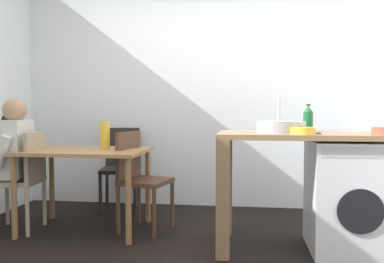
{
  "coord_description": "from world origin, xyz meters",
  "views": [
    {
      "loc": [
        0.44,
        -2.76,
        1.09
      ],
      "look_at": [
        0.02,
        0.45,
        0.92
      ],
      "focal_mm": 36.74,
      "sensor_mm": 36.0,
      "label": 1
    }
  ],
  "objects_px": {
    "bottle_tall_green": "(308,119)",
    "chair_opposite": "(139,175)",
    "dining_table": "(85,160)",
    "washing_machine": "(349,196)",
    "vase": "(105,135)",
    "chair_person_seat": "(24,175)",
    "seated_person": "(6,157)",
    "chair_spare_by_wall": "(121,164)",
    "mixing_bowl": "(303,130)"
  },
  "relations": [
    {
      "from": "seated_person",
      "to": "vase",
      "type": "height_order",
      "value": "seated_person"
    },
    {
      "from": "chair_person_seat",
      "to": "washing_machine",
      "type": "height_order",
      "value": "chair_person_seat"
    },
    {
      "from": "bottle_tall_green",
      "to": "washing_machine",
      "type": "bearing_deg",
      "value": -32.0
    },
    {
      "from": "chair_opposite",
      "to": "seated_person",
      "type": "height_order",
      "value": "seated_person"
    },
    {
      "from": "dining_table",
      "to": "chair_person_seat",
      "type": "height_order",
      "value": "chair_person_seat"
    },
    {
      "from": "chair_person_seat",
      "to": "seated_person",
      "type": "relative_size",
      "value": 0.75
    },
    {
      "from": "chair_person_seat",
      "to": "vase",
      "type": "xyz_separation_m",
      "value": [
        0.7,
        0.19,
        0.36
      ]
    },
    {
      "from": "seated_person",
      "to": "bottle_tall_green",
      "type": "bearing_deg",
      "value": -94.65
    },
    {
      "from": "dining_table",
      "to": "chair_person_seat",
      "type": "relative_size",
      "value": 1.22
    },
    {
      "from": "mixing_bowl",
      "to": "washing_machine",
      "type": "bearing_deg",
      "value": 27.29
    },
    {
      "from": "chair_person_seat",
      "to": "bottle_tall_green",
      "type": "bearing_deg",
      "value": -94.94
    },
    {
      "from": "chair_person_seat",
      "to": "mixing_bowl",
      "type": "bearing_deg",
      "value": -103.87
    },
    {
      "from": "mixing_bowl",
      "to": "dining_table",
      "type": "bearing_deg",
      "value": 166.43
    },
    {
      "from": "dining_table",
      "to": "chair_person_seat",
      "type": "distance_m",
      "value": 0.57
    },
    {
      "from": "chair_spare_by_wall",
      "to": "vase",
      "type": "bearing_deg",
      "value": 86.35
    },
    {
      "from": "seated_person",
      "to": "washing_machine",
      "type": "xyz_separation_m",
      "value": [
        2.95,
        -0.14,
        -0.24
      ]
    },
    {
      "from": "washing_machine",
      "to": "dining_table",
      "type": "bearing_deg",
      "value": 173.61
    },
    {
      "from": "chair_spare_by_wall",
      "to": "washing_machine",
      "type": "distance_m",
      "value": 2.39
    },
    {
      "from": "chair_opposite",
      "to": "mixing_bowl",
      "type": "relative_size",
      "value": 4.85
    },
    {
      "from": "chair_opposite",
      "to": "vase",
      "type": "height_order",
      "value": "vase"
    },
    {
      "from": "chair_spare_by_wall",
      "to": "vase",
      "type": "distance_m",
      "value": 0.77
    },
    {
      "from": "chair_person_seat",
      "to": "chair_opposite",
      "type": "height_order",
      "value": "same"
    },
    {
      "from": "bottle_tall_green",
      "to": "chair_opposite",
      "type": "bearing_deg",
      "value": 174.57
    },
    {
      "from": "dining_table",
      "to": "washing_machine",
      "type": "distance_m",
      "value": 2.27
    },
    {
      "from": "washing_machine",
      "to": "bottle_tall_green",
      "type": "distance_m",
      "value": 0.68
    },
    {
      "from": "dining_table",
      "to": "vase",
      "type": "bearing_deg",
      "value": 33.69
    },
    {
      "from": "washing_machine",
      "to": "vase",
      "type": "xyz_separation_m",
      "value": [
        -2.09,
        0.35,
        0.44
      ]
    },
    {
      "from": "seated_person",
      "to": "washing_machine",
      "type": "relative_size",
      "value": 1.4
    },
    {
      "from": "chair_opposite",
      "to": "washing_machine",
      "type": "bearing_deg",
      "value": 94.7
    },
    {
      "from": "chair_spare_by_wall",
      "to": "mixing_bowl",
      "type": "height_order",
      "value": "mixing_bowl"
    },
    {
      "from": "chair_opposite",
      "to": "mixing_bowl",
      "type": "bearing_deg",
      "value": 84.43
    },
    {
      "from": "washing_machine",
      "to": "vase",
      "type": "bearing_deg",
      "value": 170.47
    },
    {
      "from": "chair_spare_by_wall",
      "to": "washing_machine",
      "type": "relative_size",
      "value": 1.05
    },
    {
      "from": "washing_machine",
      "to": "mixing_bowl",
      "type": "height_order",
      "value": "mixing_bowl"
    },
    {
      "from": "chair_spare_by_wall",
      "to": "vase",
      "type": "xyz_separation_m",
      "value": [
        0.06,
        -0.67,
        0.36
      ]
    },
    {
      "from": "chair_person_seat",
      "to": "chair_opposite",
      "type": "xyz_separation_m",
      "value": [
        1.02,
        0.16,
        0.0
      ]
    },
    {
      "from": "washing_machine",
      "to": "vase",
      "type": "relative_size",
      "value": 3.36
    },
    {
      "from": "chair_person_seat",
      "to": "vase",
      "type": "height_order",
      "value": "vase"
    },
    {
      "from": "dining_table",
      "to": "mixing_bowl",
      "type": "distance_m",
      "value": 1.94
    },
    {
      "from": "chair_person_seat",
      "to": "seated_person",
      "type": "distance_m",
      "value": 0.23
    },
    {
      "from": "chair_spare_by_wall",
      "to": "seated_person",
      "type": "relative_size",
      "value": 0.75
    },
    {
      "from": "seated_person",
      "to": "bottle_tall_green",
      "type": "height_order",
      "value": "seated_person"
    },
    {
      "from": "chair_opposite",
      "to": "mixing_bowl",
      "type": "xyz_separation_m",
      "value": [
        1.38,
        -0.52,
        0.44
      ]
    },
    {
      "from": "chair_opposite",
      "to": "chair_person_seat",
      "type": "bearing_deg",
      "value": -66.01
    },
    {
      "from": "chair_person_seat",
      "to": "chair_spare_by_wall",
      "type": "relative_size",
      "value": 1.0
    },
    {
      "from": "bottle_tall_green",
      "to": "mixing_bowl",
      "type": "xyz_separation_m",
      "value": [
        -0.09,
        -0.38,
        -0.07
      ]
    },
    {
      "from": "mixing_bowl",
      "to": "vase",
      "type": "relative_size",
      "value": 0.72
    },
    {
      "from": "dining_table",
      "to": "bottle_tall_green",
      "type": "height_order",
      "value": "bottle_tall_green"
    },
    {
      "from": "washing_machine",
      "to": "bottle_tall_green",
      "type": "bearing_deg",
      "value": 148.0
    },
    {
      "from": "chair_person_seat",
      "to": "vase",
      "type": "bearing_deg",
      "value": -79.95
    }
  ]
}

